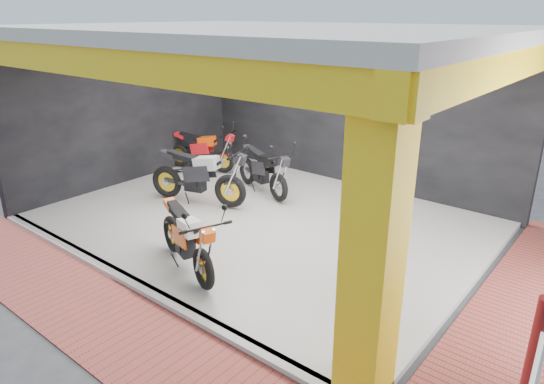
% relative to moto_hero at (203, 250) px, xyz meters
% --- Properties ---
extents(ground, '(80.00, 80.00, 0.00)m').
position_rel_moto_hero_xyz_m(ground, '(-1.00, 0.50, -0.74)').
color(ground, '#2D2D30').
rests_on(ground, ground).
extents(showroom_floor, '(8.00, 6.00, 0.10)m').
position_rel_moto_hero_xyz_m(showroom_floor, '(-1.00, 2.50, -0.69)').
color(showroom_floor, silver).
rests_on(showroom_floor, ground).
extents(showroom_ceiling, '(8.40, 6.40, 0.20)m').
position_rel_moto_hero_xyz_m(showroom_ceiling, '(-1.00, 2.50, 2.86)').
color(showroom_ceiling, beige).
rests_on(showroom_ceiling, corner_column).
extents(back_wall, '(8.20, 0.20, 3.50)m').
position_rel_moto_hero_xyz_m(back_wall, '(-1.00, 5.60, 1.01)').
color(back_wall, black).
rests_on(back_wall, ground).
extents(left_wall, '(0.20, 6.20, 3.50)m').
position_rel_moto_hero_xyz_m(left_wall, '(-5.10, 2.50, 1.01)').
color(left_wall, black).
rests_on(left_wall, ground).
extents(corner_column, '(0.50, 0.50, 3.50)m').
position_rel_moto_hero_xyz_m(corner_column, '(2.75, -0.25, 1.01)').
color(corner_column, yellow).
rests_on(corner_column, ground).
extents(header_beam_front, '(8.40, 0.30, 0.40)m').
position_rel_moto_hero_xyz_m(header_beam_front, '(-1.00, -0.50, 2.56)').
color(header_beam_front, yellow).
rests_on(header_beam_front, corner_column).
extents(header_beam_right, '(0.30, 6.40, 0.40)m').
position_rel_moto_hero_xyz_m(header_beam_right, '(3.00, 2.50, 2.56)').
color(header_beam_right, yellow).
rests_on(header_beam_right, corner_column).
extents(floor_kerb, '(8.00, 0.20, 0.10)m').
position_rel_moto_hero_xyz_m(floor_kerb, '(-1.00, -0.52, -0.69)').
color(floor_kerb, silver).
rests_on(floor_kerb, ground).
extents(paver_front, '(9.00, 1.40, 0.03)m').
position_rel_moto_hero_xyz_m(paver_front, '(-1.00, -1.30, -0.72)').
color(paver_front, brown).
rests_on(paver_front, ground).
extents(paver_right, '(1.40, 7.00, 0.03)m').
position_rel_moto_hero_xyz_m(paver_right, '(3.80, 2.50, -0.72)').
color(paver_right, brown).
rests_on(paver_right, ground).
extents(moto_hero, '(2.23, 1.47, 1.28)m').
position_rel_moto_hero_xyz_m(moto_hero, '(0.00, 0.00, 0.00)').
color(moto_hero, '#E55109').
rests_on(moto_hero, showroom_floor).
extents(moto_row_a, '(2.51, 1.52, 1.44)m').
position_rel_moto_hero_xyz_m(moto_row_a, '(-1.87, 2.52, 0.08)').
color(moto_row_a, black).
rests_on(moto_row_a, showroom_floor).
extents(moto_row_b, '(2.21, 1.39, 1.27)m').
position_rel_moto_hero_xyz_m(moto_row_b, '(-1.33, 3.43, -0.01)').
color(moto_row_b, black).
rests_on(moto_row_b, showroom_floor).
extents(moto_row_c, '(2.14, 1.26, 1.23)m').
position_rel_moto_hero_xyz_m(moto_row_c, '(-3.64, 4.12, -0.02)').
color(moto_row_c, red).
rests_on(moto_row_c, showroom_floor).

